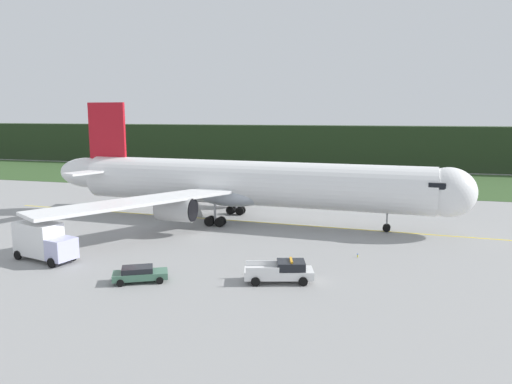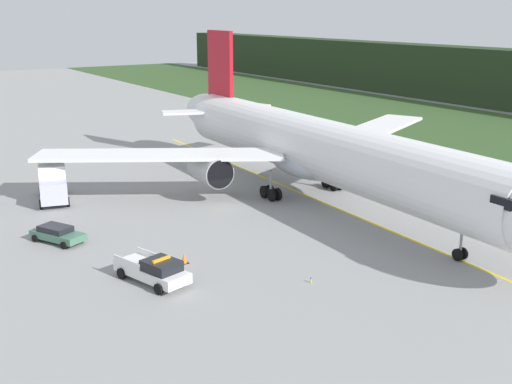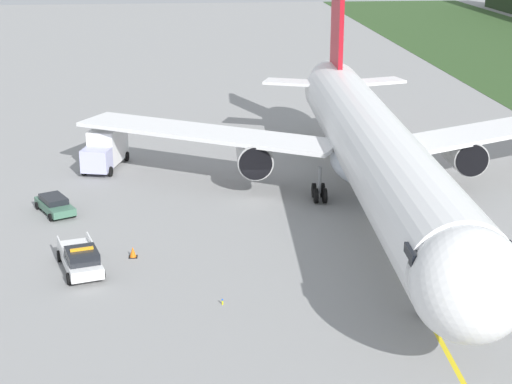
{
  "view_description": "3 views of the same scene",
  "coord_description": "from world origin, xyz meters",
  "px_view_note": "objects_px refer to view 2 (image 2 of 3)",
  "views": [
    {
      "loc": [
        21.31,
        -50.95,
        13.92
      ],
      "look_at": [
        4.57,
        9.14,
        3.84
      ],
      "focal_mm": 34.21,
      "sensor_mm": 36.0,
      "label": 1
    },
    {
      "loc": [
        50.34,
        -28.57,
        17.53
      ],
      "look_at": [
        9.43,
        -2.48,
        3.94
      ],
      "focal_mm": 45.35,
      "sensor_mm": 36.0,
      "label": 2
    },
    {
      "loc": [
        62.44,
        -6.12,
        21.84
      ],
      "look_at": [
        6.76,
        -0.8,
        2.99
      ],
      "focal_mm": 57.55,
      "sensor_mm": 36.0,
      "label": 3
    }
  ],
  "objects_px": {
    "catering_truck": "(53,181)",
    "ops_pickup_truck": "(154,270)",
    "staff_car": "(57,233)",
    "airliner": "(319,150)",
    "apron_cone": "(184,258)"
  },
  "relations": [
    {
      "from": "catering_truck",
      "to": "staff_car",
      "type": "xyz_separation_m",
      "value": [
        11.86,
        -3.05,
        -1.18
      ]
    },
    {
      "from": "ops_pickup_truck",
      "to": "staff_car",
      "type": "height_order",
      "value": "ops_pickup_truck"
    },
    {
      "from": "airliner",
      "to": "apron_cone",
      "type": "xyz_separation_m",
      "value": [
        7.55,
        -18.07,
        -4.58
      ]
    },
    {
      "from": "catering_truck",
      "to": "ops_pickup_truck",
      "type": "bearing_deg",
      "value": 0.34
    },
    {
      "from": "airliner",
      "to": "apron_cone",
      "type": "height_order",
      "value": "airliner"
    },
    {
      "from": "airliner",
      "to": "catering_truck",
      "type": "distance_m",
      "value": 25.61
    },
    {
      "from": "ops_pickup_truck",
      "to": "staff_car",
      "type": "relative_size",
      "value": 1.26
    },
    {
      "from": "ops_pickup_truck",
      "to": "catering_truck",
      "type": "bearing_deg",
      "value": -179.66
    },
    {
      "from": "apron_cone",
      "to": "catering_truck",
      "type": "bearing_deg",
      "value": -170.99
    },
    {
      "from": "staff_car",
      "to": "catering_truck",
      "type": "bearing_deg",
      "value": 165.57
    },
    {
      "from": "catering_truck",
      "to": "airliner",
      "type": "bearing_deg",
      "value": 57.44
    },
    {
      "from": "airliner",
      "to": "catering_truck",
      "type": "height_order",
      "value": "airliner"
    },
    {
      "from": "airliner",
      "to": "apron_cone",
      "type": "bearing_deg",
      "value": -67.31
    },
    {
      "from": "ops_pickup_truck",
      "to": "staff_car",
      "type": "distance_m",
      "value": 11.86
    },
    {
      "from": "staff_car",
      "to": "apron_cone",
      "type": "distance_m",
      "value": 11.37
    }
  ]
}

